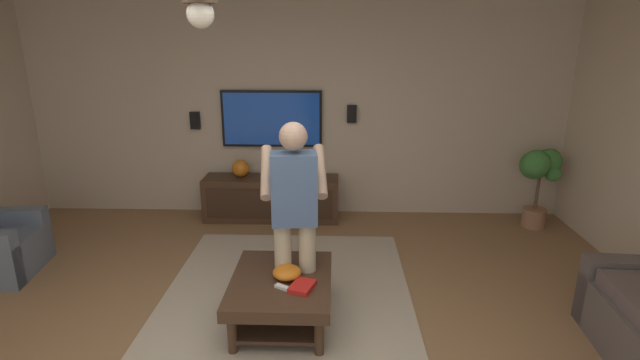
% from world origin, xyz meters
% --- Properties ---
extents(wall_back_tv, '(0.10, 7.01, 2.78)m').
position_xyz_m(wall_back_tv, '(3.16, 0.00, 1.39)').
color(wall_back_tv, '#C6B299').
rests_on(wall_back_tv, ground).
extents(area_rug, '(3.07, 2.23, 0.01)m').
position_xyz_m(area_rug, '(0.73, -0.07, 0.01)').
color(area_rug, tan).
rests_on(area_rug, ground).
extents(coffee_table, '(1.00, 0.80, 0.40)m').
position_xyz_m(coffee_table, '(0.53, -0.07, 0.30)').
color(coffee_table, '#422B1C').
rests_on(coffee_table, ground).
extents(media_console, '(0.45, 1.70, 0.55)m').
position_xyz_m(media_console, '(2.83, 0.31, 0.28)').
color(media_console, '#422B1C').
rests_on(media_console, ground).
extents(tv, '(0.05, 1.27, 0.72)m').
position_xyz_m(tv, '(3.07, 0.31, 1.26)').
color(tv, black).
extents(person_standing, '(0.57, 0.58, 1.64)m').
position_xyz_m(person_standing, '(0.68, -0.18, 0.93)').
color(person_standing, '#C6B793').
rests_on(person_standing, ground).
extents(potted_plant_tall, '(0.41, 0.50, 0.98)m').
position_xyz_m(potted_plant_tall, '(2.67, -2.94, 0.72)').
color(potted_plant_tall, '#9E6B4C').
rests_on(potted_plant_tall, ground).
extents(bowl, '(0.23, 0.23, 0.10)m').
position_xyz_m(bowl, '(0.53, -0.12, 0.45)').
color(bowl, orange).
rests_on(bowl, coffee_table).
extents(remote_white, '(0.11, 0.15, 0.02)m').
position_xyz_m(remote_white, '(0.36, -0.11, 0.41)').
color(remote_white, white).
rests_on(remote_white, coffee_table).
extents(book, '(0.26, 0.22, 0.04)m').
position_xyz_m(book, '(0.37, -0.26, 0.42)').
color(book, red).
rests_on(book, coffee_table).
extents(vase_round, '(0.22, 0.22, 0.22)m').
position_xyz_m(vase_round, '(2.87, 0.70, 0.66)').
color(vase_round, orange).
rests_on(vase_round, media_console).
extents(wall_speaker_left, '(0.06, 0.12, 0.22)m').
position_xyz_m(wall_speaker_left, '(3.08, -0.70, 1.32)').
color(wall_speaker_left, black).
extents(wall_speaker_right, '(0.06, 0.12, 0.22)m').
position_xyz_m(wall_speaker_right, '(3.08, 1.29, 1.23)').
color(wall_speaker_right, black).
extents(ceiling_fan, '(1.20, 1.20, 0.46)m').
position_xyz_m(ceiling_fan, '(0.03, 0.30, 2.45)').
color(ceiling_fan, '#4C3828').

